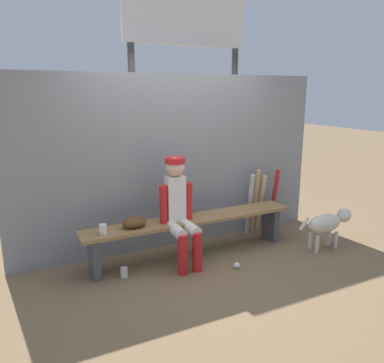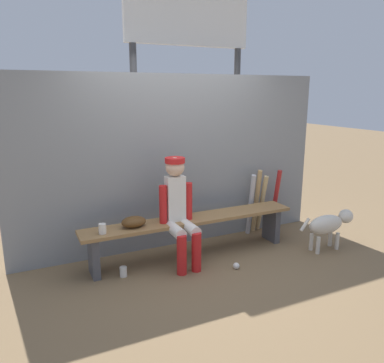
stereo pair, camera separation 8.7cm
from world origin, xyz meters
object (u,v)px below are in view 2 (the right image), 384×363
object	(u,v)px
player_seated	(179,208)
dog	(329,224)
bat_aluminum_red	(275,200)
bat_aluminum_silver	(251,205)
bat_wood_tan	(256,201)
baseball	(236,266)
cup_on_bench	(102,229)
baseball_glove	(134,222)
dugout_bench	(192,226)
scoreboard	(192,45)
cup_on_ground	(123,272)
bat_wood_natural	(262,203)

from	to	relation	value
player_seated	dog	distance (m)	1.96
player_seated	bat_aluminum_red	distance (m)	1.75
player_seated	bat_aluminum_silver	distance (m)	1.33
bat_wood_tan	baseball	size ratio (longest dim) A/B	12.48
bat_aluminum_silver	bat_wood_tan	size ratio (longest dim) A/B	0.96
cup_on_bench	baseball_glove	bearing A→B (deg)	8.71
dugout_bench	baseball_glove	world-z (taller)	baseball_glove
dugout_bench	baseball_glove	bearing A→B (deg)	180.00
bat_aluminum_red	scoreboard	world-z (taller)	scoreboard
dugout_bench	scoreboard	xyz separation A→B (m)	(0.68, 1.43, 2.25)
baseball_glove	bat_aluminum_silver	world-z (taller)	bat_aluminum_silver
dugout_bench	cup_on_ground	size ratio (longest dim) A/B	24.30
player_seated	bat_aluminum_red	xyz separation A→B (m)	(1.69, 0.42, -0.23)
baseball	cup_on_bench	bearing A→B (deg)	161.01
player_seated	cup_on_bench	distance (m)	0.88
baseball_glove	bat_aluminum_red	bearing A→B (deg)	7.88
scoreboard	dog	xyz separation A→B (m)	(0.98, -1.98, -2.30)
baseball_glove	bat_aluminum_red	world-z (taller)	bat_aluminum_red
bat_wood_tan	dog	bearing A→B (deg)	-61.54
dugout_bench	baseball	bearing A→B (deg)	-60.25
baseball_glove	dugout_bench	bearing A→B (deg)	0.00
bat_wood_natural	bat_aluminum_red	distance (m)	0.21
bat_wood_tan	scoreboard	xyz separation A→B (m)	(-0.50, 1.08, 2.17)
baseball_glove	bat_wood_tan	world-z (taller)	bat_wood_tan
baseball_glove	dog	xyz separation A→B (m)	(2.39, -0.55, -0.22)
bat_aluminum_red	dog	world-z (taller)	bat_aluminum_red
baseball	cup_on_bench	size ratio (longest dim) A/B	0.67
player_seated	bat_aluminum_silver	bearing A→B (deg)	17.40
cup_on_bench	dog	world-z (taller)	cup_on_bench
bat_wood_natural	baseball	distance (m)	1.36
bat_aluminum_red	cup_on_ground	distance (m)	2.46
baseball_glove	bat_wood_tan	distance (m)	1.93
baseball_glove	player_seated	bearing A→B (deg)	-12.44
baseball_glove	bat_aluminum_silver	bearing A→B (deg)	9.03
dugout_bench	baseball	distance (m)	0.71
cup_on_ground	player_seated	bearing A→B (deg)	3.77
dugout_bench	cup_on_ground	xyz separation A→B (m)	(-0.91, -0.16, -0.33)
scoreboard	cup_on_ground	bearing A→B (deg)	-135.09
bat_wood_tan	scoreboard	distance (m)	2.48
cup_on_bench	scoreboard	distance (m)	3.11
bat_wood_tan	bat_aluminum_red	distance (m)	0.30
bat_wood_natural	scoreboard	size ratio (longest dim) A/B	0.23
bat_aluminum_silver	cup_on_bench	xyz separation A→B (m)	(-2.12, -0.33, 0.11)
dugout_bench	dog	world-z (taller)	dugout_bench
bat_wood_natural	scoreboard	xyz separation A→B (m)	(-0.59, 1.08, 2.22)
baseball	dog	xyz separation A→B (m)	(1.36, -0.02, 0.30)
scoreboard	dog	bearing A→B (deg)	-63.53
bat_aluminum_silver	baseball	size ratio (longest dim) A/B	11.98
scoreboard	dog	size ratio (longest dim) A/B	4.44
bat_aluminum_red	dog	xyz separation A→B (m)	(0.19, -0.86, -0.12)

